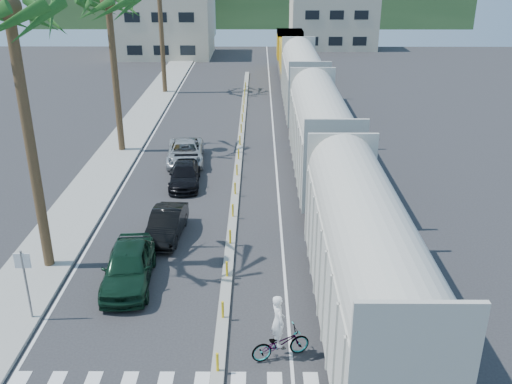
# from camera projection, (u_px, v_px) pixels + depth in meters

# --- Properties ---
(ground) EXTENTS (140.00, 140.00, 0.00)m
(ground) POSITION_uv_depth(u_px,v_px,m) (220.00, 355.00, 19.98)
(ground) COLOR #28282B
(ground) RESTS_ON ground
(sidewalk) EXTENTS (3.00, 90.00, 0.15)m
(sidewalk) POSITION_uv_depth(u_px,v_px,m) (128.00, 137.00, 43.01)
(sidewalk) COLOR gray
(sidewalk) RESTS_ON ground
(rails) EXTENTS (1.56, 100.00, 0.06)m
(rails) POSITION_uv_depth(u_px,v_px,m) (304.00, 127.00, 45.73)
(rails) COLOR black
(rails) RESTS_ON ground
(median) EXTENTS (0.45, 60.00, 0.85)m
(median) POSITION_uv_depth(u_px,v_px,m) (239.00, 160.00, 38.32)
(median) COLOR gray
(median) RESTS_ON ground
(lane_markings) EXTENTS (9.42, 90.00, 0.01)m
(lane_markings) POSITION_uv_depth(u_px,v_px,m) (212.00, 138.00, 43.01)
(lane_markings) COLOR silver
(lane_markings) RESTS_ON ground
(freight_train) EXTENTS (3.00, 60.94, 5.85)m
(freight_train) POSITION_uv_depth(u_px,v_px,m) (312.00, 113.00, 38.78)
(freight_train) COLOR beige
(freight_train) RESTS_ON ground
(street_sign) EXTENTS (0.60, 0.08, 3.00)m
(street_sign) POSITION_uv_depth(u_px,v_px,m) (25.00, 276.00, 21.09)
(street_sign) COLOR slate
(street_sign) RESTS_ON ground
(buildings) EXTENTS (38.00, 27.00, 10.00)m
(buildings) POSITION_uv_depth(u_px,v_px,m) (207.00, 15.00, 84.29)
(buildings) COLOR beige
(buildings) RESTS_ON ground
(car_lead) EXTENTS (2.67, 5.18, 1.67)m
(car_lead) POSITION_uv_depth(u_px,v_px,m) (128.00, 266.00, 23.95)
(car_lead) COLOR black
(car_lead) RESTS_ON ground
(car_second) EXTENTS (2.02, 4.38, 1.38)m
(car_second) POSITION_uv_depth(u_px,v_px,m) (166.00, 224.00, 27.96)
(car_second) COLOR black
(car_second) RESTS_ON ground
(car_third) EXTENTS (2.32, 4.58, 1.27)m
(car_third) POSITION_uv_depth(u_px,v_px,m) (185.00, 175.00, 34.26)
(car_third) COLOR black
(car_third) RESTS_ON ground
(car_rear) EXTENTS (3.24, 5.55, 1.43)m
(car_rear) POSITION_uv_depth(u_px,v_px,m) (185.00, 152.00, 37.87)
(car_rear) COLOR #B6B9BC
(car_rear) RESTS_ON ground
(cyclist) EXTENTS (2.05, 2.57, 2.48)m
(cyclist) POSITION_uv_depth(u_px,v_px,m) (280.00, 338.00, 19.58)
(cyclist) COLOR #9EA0A5
(cyclist) RESTS_ON ground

